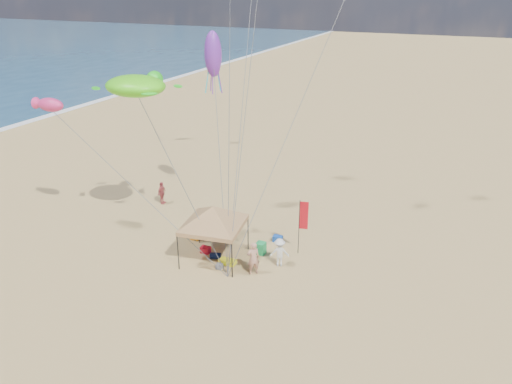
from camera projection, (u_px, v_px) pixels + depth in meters
ground at (232, 285)px, 24.81m from camera, size 280.00×280.00×0.00m
canopy_tent at (213, 208)px, 25.92m from camera, size 6.01×6.01×3.75m
feather_flag at (302, 219)px, 26.82m from camera, size 0.50×0.14×3.31m
cooler_red at (205, 250)px, 27.70m from camera, size 0.54×0.38×0.38m
cooler_blue at (278, 239)px, 28.89m from camera, size 0.54×0.38×0.38m
bag_navy at (216, 256)px, 27.12m from camera, size 0.69×0.54×0.36m
bag_orange at (222, 224)px, 30.71m from camera, size 0.54×0.69×0.36m
chair_green at (261, 248)px, 27.55m from camera, size 0.50×0.50×0.70m
chair_yellow at (196, 234)px, 29.13m from camera, size 0.50×0.50×0.70m
crate_grey at (219, 266)px, 26.17m from camera, size 0.34×0.30×0.28m
beach_cart at (228, 262)px, 26.50m from camera, size 0.90×0.50×0.24m
person_near_a at (253, 258)px, 25.44m from camera, size 0.80×0.78×1.85m
person_near_b at (200, 229)px, 28.75m from camera, size 0.94×0.87×1.55m
person_near_c at (280, 252)px, 26.20m from camera, size 1.21×0.98×1.63m
person_far_a at (162, 193)px, 33.67m from camera, size 0.45×0.96×1.61m
turtle_kite at (135, 86)px, 25.67m from camera, size 3.73×3.15×1.13m
fish_kite at (50, 105)px, 27.21m from camera, size 1.94×1.40×0.78m
squid_kite at (213, 54)px, 28.85m from camera, size 1.24×1.24×2.70m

